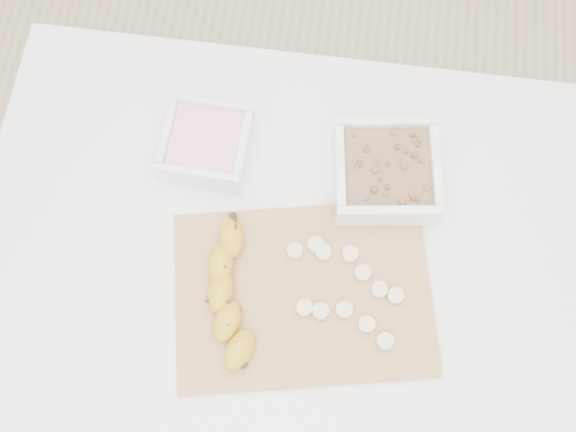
# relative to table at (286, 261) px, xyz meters

# --- Properties ---
(ground) EXTENTS (3.50, 3.50, 0.00)m
(ground) POSITION_rel_table_xyz_m (0.00, 0.00, -0.65)
(ground) COLOR #C6AD89
(ground) RESTS_ON ground
(table) EXTENTS (1.00, 0.70, 0.75)m
(table) POSITION_rel_table_xyz_m (0.00, 0.00, 0.00)
(table) COLOR white
(table) RESTS_ON ground
(bowl_yogurt) EXTENTS (0.14, 0.14, 0.06)m
(bowl_yogurt) POSITION_rel_table_xyz_m (-0.15, 0.14, 0.13)
(bowl_yogurt) COLOR white
(bowl_yogurt) RESTS_ON table
(bowl_granola) EXTENTS (0.18, 0.18, 0.07)m
(bowl_granola) POSITION_rel_table_xyz_m (0.14, 0.13, 0.13)
(bowl_granola) COLOR white
(bowl_granola) RESTS_ON table
(cutting_board) EXTENTS (0.44, 0.35, 0.01)m
(cutting_board) POSITION_rel_table_xyz_m (0.04, -0.07, 0.10)
(cutting_board) COLOR tan
(cutting_board) RESTS_ON table
(banana) EXTENTS (0.07, 0.22, 0.04)m
(banana) POSITION_rel_table_xyz_m (-0.07, -0.10, 0.13)
(banana) COLOR gold
(banana) RESTS_ON cutting_board
(banana_slices) EXTENTS (0.18, 0.16, 0.02)m
(banana_slices) POSITION_rel_table_xyz_m (0.10, -0.06, 0.12)
(banana_slices) COLOR beige
(banana_slices) RESTS_ON cutting_board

